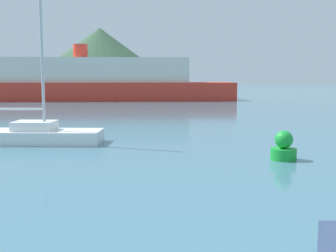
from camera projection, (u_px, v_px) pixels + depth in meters
name	position (u px, v px, depth m)	size (l,w,h in m)	color
sailboat_inner	(35.00, 134.00, 17.80)	(5.86, 3.11, 7.21)	white
ferry_distant	(81.00, 82.00, 49.68)	(36.48, 12.75, 6.52)	red
buoy_marker	(284.00, 148.00, 14.27)	(0.87, 0.87, 1.00)	green
hill_central	(100.00, 59.00, 83.31)	(33.89, 33.89, 12.24)	#38563D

